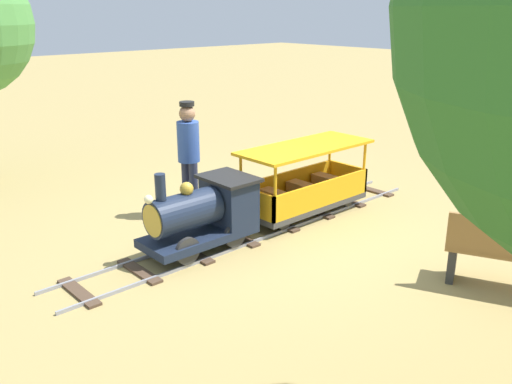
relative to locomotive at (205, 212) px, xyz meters
name	(u,v)px	position (x,y,z in m)	size (l,w,h in m)	color
ground_plane	(269,227)	(0.00, -1.07, -0.48)	(60.00, 60.00, 0.00)	#A38C51
track	(257,230)	(0.00, -0.85, -0.47)	(0.76, 5.70, 0.04)	gray
locomotive	(205,212)	(0.00, 0.00, 0.00)	(0.72, 1.45, 1.04)	#192338
passenger_car	(305,186)	(0.00, -1.75, -0.06)	(0.82, 2.00, 0.97)	#3F3F3F
conductor_person	(189,150)	(1.05, -0.54, 0.47)	(0.30, 0.30, 1.62)	#282D47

